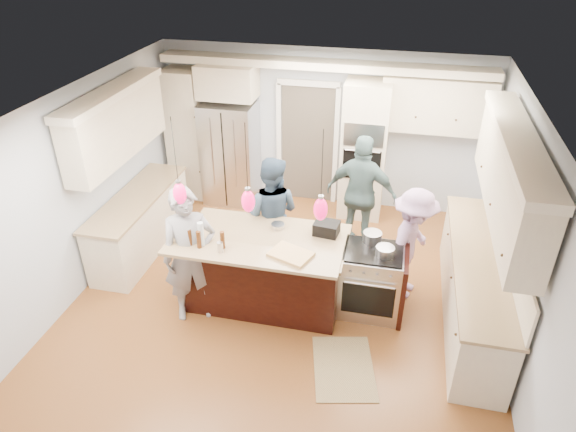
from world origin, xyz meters
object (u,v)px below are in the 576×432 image
Objects in this scene: person_bar_end at (190,256)px; person_far_left at (271,214)px; refrigerator at (231,153)px; island_range at (373,281)px; kitchen_island at (265,268)px.

person_bar_end is 1.07× the size of person_far_left.
person_bar_end reaches higher than refrigerator.
island_range is at bearing -12.70° from person_bar_end.
kitchen_island is at bearing -176.94° from island_range.
refrigerator is 0.99× the size of person_bar_end.
person_bar_end is at bearing -80.71° from refrigerator.
person_bar_end reaches higher than kitchen_island.
person_far_left is (-0.11, 0.78, 0.37)m from kitchen_island.
island_range is 1.72m from person_far_left.
refrigerator reaches higher than kitchen_island.
kitchen_island is at bearing -63.06° from refrigerator.
person_bar_end is (0.51, -3.09, 0.01)m from refrigerator.
person_bar_end is at bearing -164.82° from island_range.
person_bar_end is (-2.21, -0.60, 0.45)m from island_range.
refrigerator is 3.13m from person_bar_end.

